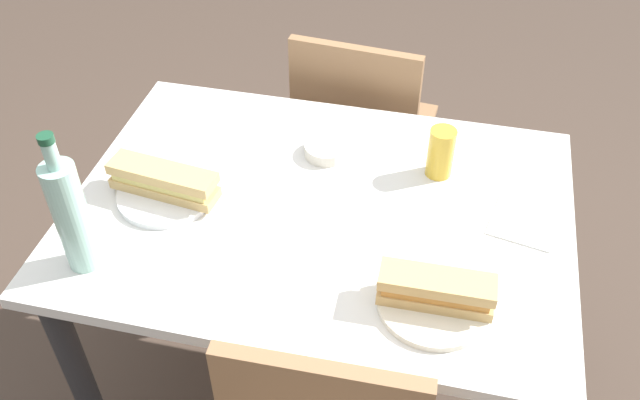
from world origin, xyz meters
TOP-DOWN VIEW (x-y plane):
  - ground_plane at (0.00, 0.00)m, footprint 8.00×8.00m
  - dining_table at (0.00, 0.00)m, footprint 1.14×0.82m
  - chair_far at (-0.01, 0.61)m, footprint 0.43×0.43m
  - plate_near at (-0.36, -0.05)m, footprint 0.23×0.23m
  - baguette_sandwich_near at (-0.36, -0.05)m, footprint 0.26×0.10m
  - knife_near at (-0.36, 0.00)m, footprint 0.18×0.03m
  - plate_far at (0.29, -0.23)m, footprint 0.23×0.23m
  - baguette_sandwich_far at (0.29, -0.23)m, footprint 0.23×0.07m
  - knife_far at (0.27, -0.18)m, footprint 0.18×0.05m
  - water_bottle at (-0.44, -0.28)m, footprint 0.07×0.07m
  - beer_glass at (0.25, 0.18)m, footprint 0.06×0.06m
  - olive_bowl at (-0.03, 0.19)m, footprint 0.11×0.11m
  - paper_napkin at (0.46, 0.05)m, footprint 0.17×0.17m

SIDE VIEW (x-z plane):
  - ground_plane at x=0.00m, z-range 0.00..0.00m
  - chair_far at x=-0.01m, z-range 0.07..0.94m
  - dining_table at x=0.00m, z-range 0.26..1.00m
  - paper_napkin at x=0.46m, z-range 0.74..0.75m
  - plate_near at x=-0.36m, z-range 0.74..0.76m
  - plate_far at x=0.29m, z-range 0.74..0.76m
  - olive_bowl at x=-0.03m, z-range 0.74..0.77m
  - knife_near at x=-0.36m, z-range 0.76..0.77m
  - knife_far at x=0.27m, z-range 0.76..0.77m
  - baguette_sandwich_near at x=-0.36m, z-range 0.76..0.83m
  - baguette_sandwich_far at x=0.29m, z-range 0.76..0.83m
  - beer_glass at x=0.25m, z-range 0.74..0.87m
  - water_bottle at x=-0.44m, z-range 0.71..1.05m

